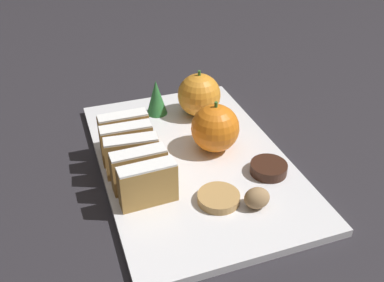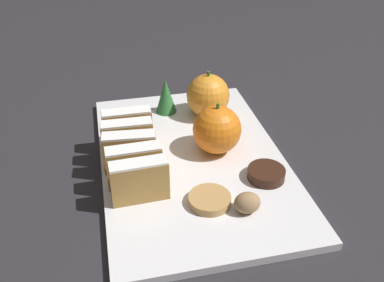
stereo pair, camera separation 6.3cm
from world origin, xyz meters
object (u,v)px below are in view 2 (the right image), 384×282
at_px(orange_near, 217,130).
at_px(chocolate_cookie, 266,174).
at_px(walnut, 247,203).
at_px(orange_far, 208,96).

xyz_separation_m(orange_near, chocolate_cookie, (0.05, -0.08, -0.03)).
relative_size(orange_near, walnut, 2.39).
xyz_separation_m(walnut, chocolate_cookie, (0.05, 0.06, -0.01)).
height_order(orange_near, orange_far, same).
bearing_deg(chocolate_cookie, walnut, -129.57).
relative_size(orange_near, orange_far, 0.99).
xyz_separation_m(orange_far, walnut, (-0.01, -0.26, -0.02)).
xyz_separation_m(orange_near, orange_far, (0.01, 0.11, 0.00)).
bearing_deg(walnut, chocolate_cookie, 50.43).
distance_m(orange_near, walnut, 0.15).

